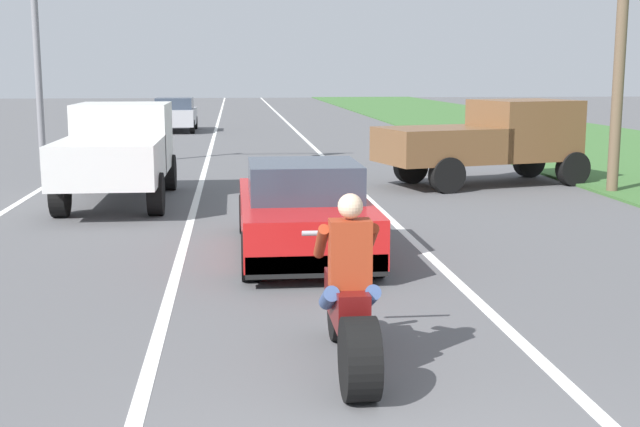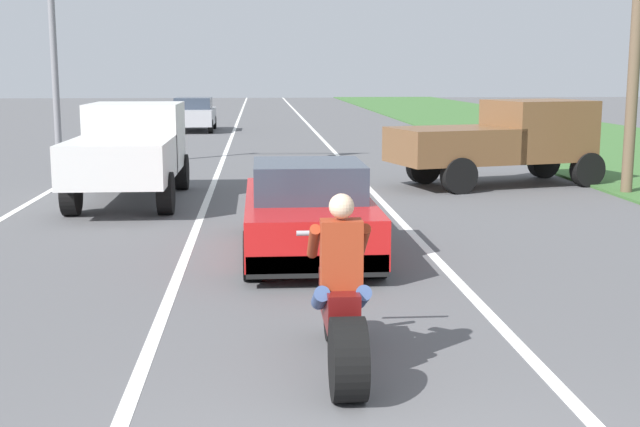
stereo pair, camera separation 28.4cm
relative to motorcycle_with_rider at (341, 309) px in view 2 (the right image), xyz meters
The scene contains 10 objects.
lane_stripe_left_solid 18.12m from the motorcycle_with_rider, 107.29° to the left, with size 0.14×120.00×0.01m, color white.
lane_stripe_right_solid 17.40m from the motorcycle_with_rider, 84.00° to the left, with size 0.14×120.00×0.01m, color white.
lane_stripe_centre_dashed 17.40m from the motorcycle_with_rider, 95.88° to the left, with size 0.14×120.00×0.01m, color white.
motorcycle_with_rider is the anchor object (origin of this frame).
sports_car_red 4.95m from the motorcycle_with_rider, 89.96° to the left, with size 1.84×4.30×1.37m.
pickup_truck_left_lane_white 10.68m from the motorcycle_with_rider, 108.09° to the left, with size 2.02×4.80×1.98m.
pickup_truck_right_shoulder_brown 13.02m from the motorcycle_with_rider, 67.37° to the left, with size 5.14×3.14×1.98m.
traffic_light_mast_near 17.00m from the motorcycle_with_rider, 106.99° to the left, with size 4.12×0.34×6.00m.
utility_pole_roadside 13.05m from the motorcycle_with_rider, 54.87° to the left, with size 0.24×0.24×7.56m, color brown.
distant_car_far_ahead 30.69m from the motorcycle_with_rider, 96.62° to the left, with size 1.80×4.00×1.50m.
Camera 2 is at (-0.73, -4.30, 2.66)m, focal length 46.62 mm.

